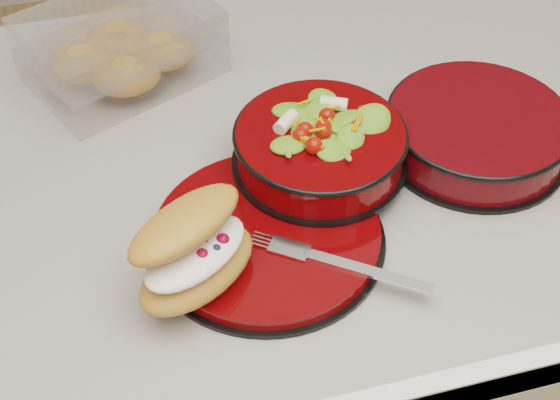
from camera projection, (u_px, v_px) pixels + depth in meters
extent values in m
cube|color=silver|center=(224.00, 371.00, 1.29)|extent=(1.16, 0.66, 0.86)
cube|color=#A3A096|center=(205.00, 174.00, 0.96)|extent=(1.24, 0.74, 0.04)
cylinder|color=black|center=(267.00, 239.00, 0.86)|extent=(0.26, 0.26, 0.01)
cylinder|color=#660303|center=(267.00, 233.00, 0.85)|extent=(0.25, 0.25, 0.01)
torus|color=black|center=(278.00, 236.00, 0.84)|extent=(0.14, 0.14, 0.01)
cylinder|color=black|center=(319.00, 162.00, 0.92)|extent=(0.21, 0.21, 0.01)
cylinder|color=#660303|center=(320.00, 146.00, 0.90)|extent=(0.19, 0.19, 0.04)
torus|color=black|center=(320.00, 134.00, 0.89)|extent=(0.20, 0.20, 0.01)
ellipsoid|color=#518425|center=(320.00, 139.00, 0.89)|extent=(0.16, 0.16, 0.07)
sphere|color=red|center=(356.00, 107.00, 0.87)|extent=(0.02, 0.02, 0.02)
sphere|color=red|center=(334.00, 92.00, 0.89)|extent=(0.02, 0.02, 0.02)
sphere|color=red|center=(304.00, 93.00, 0.89)|extent=(0.02, 0.02, 0.02)
sphere|color=red|center=(286.00, 109.00, 0.87)|extent=(0.02, 0.02, 0.02)
sphere|color=red|center=(294.00, 128.00, 0.84)|extent=(0.02, 0.02, 0.02)
sphere|color=red|center=(324.00, 137.00, 0.83)|extent=(0.02, 0.02, 0.02)
sphere|color=red|center=(352.00, 127.00, 0.85)|extent=(0.02, 0.02, 0.02)
cylinder|color=silver|center=(335.00, 91.00, 0.89)|extent=(0.03, 0.04, 0.02)
cylinder|color=silver|center=(286.00, 109.00, 0.87)|extent=(0.04, 0.03, 0.02)
cube|color=orange|center=(313.00, 130.00, 0.84)|extent=(0.03, 0.03, 0.01)
cube|color=orange|center=(359.00, 111.00, 0.86)|extent=(0.03, 0.02, 0.01)
ellipsoid|color=#C4813C|center=(197.00, 269.00, 0.78)|extent=(0.16, 0.14, 0.04)
ellipsoid|color=white|center=(195.00, 253.00, 0.76)|extent=(0.14, 0.12, 0.02)
ellipsoid|color=#C4813C|center=(190.00, 223.00, 0.76)|extent=(0.15, 0.13, 0.03)
sphere|color=#A30B26|center=(173.00, 253.00, 0.76)|extent=(0.02, 0.02, 0.02)
sphere|color=#A30B26|center=(202.00, 255.00, 0.75)|extent=(0.02, 0.02, 0.02)
sphere|color=#A30B26|center=(222.00, 240.00, 0.77)|extent=(0.02, 0.02, 0.02)
sphere|color=#A30B26|center=(183.00, 242.00, 0.77)|extent=(0.02, 0.02, 0.02)
sphere|color=#191947|center=(186.00, 246.00, 0.76)|extent=(0.01, 0.01, 0.01)
sphere|color=#191947|center=(207.00, 245.00, 0.76)|extent=(0.01, 0.01, 0.01)
sphere|color=#191947|center=(196.00, 252.00, 0.76)|extent=(0.01, 0.01, 0.01)
sphere|color=#191947|center=(216.00, 249.00, 0.76)|extent=(0.01, 0.01, 0.01)
cube|color=silver|center=(367.00, 271.00, 0.80)|extent=(0.12, 0.09, 0.00)
cube|color=silver|center=(289.00, 248.00, 0.82)|extent=(0.05, 0.04, 0.00)
cube|color=white|center=(123.00, 59.00, 1.06)|extent=(0.29, 0.25, 0.05)
cube|color=white|center=(118.00, 30.00, 1.02)|extent=(0.29, 0.25, 0.04)
ellipsoid|color=#C4813C|center=(82.00, 63.00, 1.04)|extent=(0.09, 0.08, 0.05)
ellipsoid|color=#C4813C|center=(162.00, 51.00, 1.06)|extent=(0.09, 0.08, 0.05)
ellipsoid|color=#C4813C|center=(119.00, 40.00, 1.08)|extent=(0.09, 0.08, 0.05)
ellipsoid|color=#C4813C|center=(127.00, 75.00, 1.02)|extent=(0.09, 0.08, 0.05)
cylinder|color=black|center=(473.00, 147.00, 0.96)|extent=(0.23, 0.23, 0.01)
cylinder|color=#510507|center=(477.00, 130.00, 0.95)|extent=(0.22, 0.22, 0.05)
torus|color=black|center=(480.00, 117.00, 0.93)|extent=(0.22, 0.22, 0.01)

